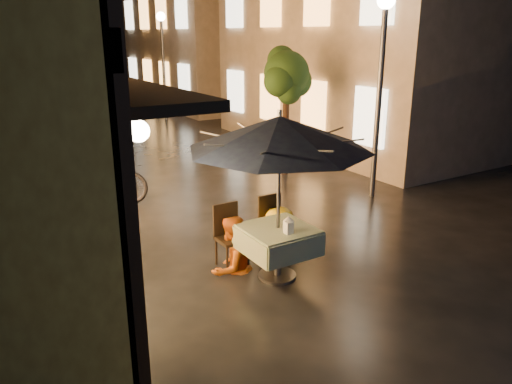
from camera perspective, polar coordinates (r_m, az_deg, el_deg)
ground at (r=8.04m, az=7.59°, el=-7.74°), size 90.00×90.00×0.00m
east_building_near at (r=17.13m, az=14.23°, el=17.13°), size 7.30×9.30×6.80m
east_building_far at (r=26.52m, az=-4.56°, el=18.16°), size 7.30×10.30×7.30m
street_tree at (r=12.36m, az=3.54°, el=12.99°), size 1.43×1.20×3.15m
streetlamp_near at (r=10.79m, az=14.18°, el=14.46°), size 0.36×0.36×4.23m
streetlamp_far at (r=21.03m, az=-10.64°, el=16.03°), size 0.36×0.36×4.23m
cafe_table at (r=7.23m, az=2.51°, el=-5.49°), size 0.99×0.99×0.78m
patio_umbrella at (r=6.77m, az=2.68°, el=6.75°), size 2.58×2.58×2.46m
cafe_chair_left at (r=7.64m, az=-3.10°, el=-4.59°), size 0.42×0.42×0.97m
cafe_chair_right at (r=8.02m, az=1.93°, el=-3.46°), size 0.42×0.42×0.97m
table_lantern at (r=6.91m, az=3.74°, el=-3.68°), size 0.16×0.16×0.25m
person_orange at (r=7.38m, az=-2.88°, el=-3.04°), size 0.96×0.85×1.64m
person_yellow at (r=7.83m, az=2.72°, el=-2.00°), size 1.17×0.90×1.59m
bicycle_0 at (r=10.17m, az=-18.28°, el=-0.57°), size 1.52×0.54×0.80m
bicycle_1 at (r=10.74m, az=-17.19°, el=1.34°), size 1.89×1.25×1.11m
bicycle_2 at (r=10.96m, az=-20.83°, el=0.88°), size 1.82×0.65×0.96m
bicycle_3 at (r=12.57m, az=-20.56°, el=3.35°), size 1.93×1.06×1.11m
bicycle_4 at (r=13.28m, az=-21.27°, el=3.51°), size 1.75×0.75×0.90m
bicycle_5 at (r=13.95m, az=-21.66°, el=4.52°), size 1.85×0.64×1.09m
bicycle_6 at (r=15.21m, az=-23.61°, el=4.91°), size 1.71×0.62×0.89m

